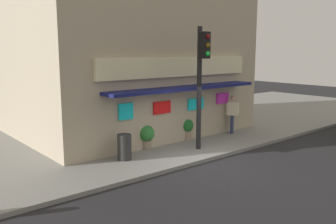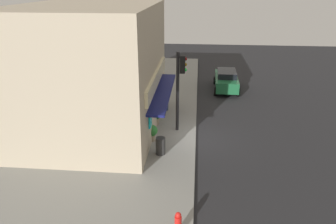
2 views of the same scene
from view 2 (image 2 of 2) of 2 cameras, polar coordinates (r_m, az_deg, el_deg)
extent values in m
plane|color=#232326|center=(18.11, 4.93, -4.71)|extent=(58.62, 58.62, 0.00)
cube|color=gray|center=(18.83, -11.44, -3.78)|extent=(39.08, 10.60, 0.13)
cube|color=tan|center=(18.63, -13.37, 7.35)|extent=(9.84, 7.16, 6.92)
cube|color=beige|center=(17.92, -2.02, 6.03)|extent=(7.47, 0.16, 0.75)
cube|color=navy|center=(18.12, -0.89, 3.55)|extent=(7.08, 0.90, 0.12)
cube|color=#19D8E5|center=(16.06, -3.15, -1.65)|extent=(0.58, 0.08, 0.59)
cube|color=red|center=(17.59, -2.38, 0.44)|extent=(0.81, 0.08, 0.47)
cube|color=#19D8E5|center=(19.27, -1.67, 2.31)|extent=(0.85, 0.08, 0.48)
cube|color=#E533CC|center=(20.79, -1.13, 4.12)|extent=(0.72, 0.08, 0.46)
cylinder|color=black|center=(17.97, 1.70, 3.47)|extent=(0.18, 0.18, 4.55)
cube|color=black|center=(17.51, 2.59, 8.41)|extent=(0.32, 0.28, 0.95)
sphere|color=maroon|center=(17.43, 3.10, 9.36)|extent=(0.18, 0.18, 0.18)
sphere|color=brown|center=(17.50, 3.08, 8.40)|extent=(0.18, 0.18, 0.18)
sphere|color=#1ED83F|center=(17.58, 3.06, 7.45)|extent=(0.18, 0.18, 0.18)
sphere|color=red|center=(11.26, 1.81, -17.78)|extent=(0.20, 0.20, 0.20)
cylinder|color=red|center=(11.66, 1.85, -18.70)|extent=(0.12, 0.10, 0.10)
cylinder|color=#2D2D2D|center=(16.07, -1.33, -6.02)|extent=(0.48, 0.48, 0.88)
cylinder|color=navy|center=(21.60, -0.46, 1.50)|extent=(0.23, 0.23, 0.83)
cylinder|color=navy|center=(21.44, -0.16, 1.34)|extent=(0.23, 0.23, 0.83)
cube|color=beige|center=(21.28, -0.31, 3.23)|extent=(0.47, 0.50, 0.61)
sphere|color=tan|center=(21.14, -0.31, 4.37)|extent=(0.22, 0.22, 0.22)
cylinder|color=beige|center=(21.16, -0.86, 3.02)|extent=(0.14, 0.14, 0.55)
cylinder|color=beige|center=(21.42, 0.23, 3.27)|extent=(0.14, 0.14, 0.55)
cylinder|color=gray|center=(19.43, -2.11, -1.66)|extent=(0.36, 0.36, 0.38)
sphere|color=#1E6628|center=(19.26, -2.13, -0.51)|extent=(0.54, 0.54, 0.54)
cylinder|color=gray|center=(17.51, -2.85, -4.56)|extent=(0.37, 0.37, 0.33)
sphere|color=#2D7A33|center=(17.32, -2.88, -3.29)|extent=(0.62, 0.62, 0.62)
cube|color=#1E6038|center=(26.36, 10.26, 5.41)|extent=(4.34, 1.80, 0.82)
cube|color=black|center=(26.19, 10.35, 6.74)|extent=(2.35, 1.49, 0.45)
cylinder|color=black|center=(27.87, 8.28, 5.56)|extent=(0.64, 0.23, 0.64)
cylinder|color=black|center=(27.98, 11.79, 5.39)|extent=(0.64, 0.23, 0.64)
cylinder|color=black|center=(25.00, 8.42, 3.62)|extent=(0.64, 0.23, 0.64)
cylinder|color=black|center=(25.12, 12.31, 3.43)|extent=(0.64, 0.23, 0.64)
camera|label=1|loc=(12.12, 50.14, -7.11)|focal=39.27mm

